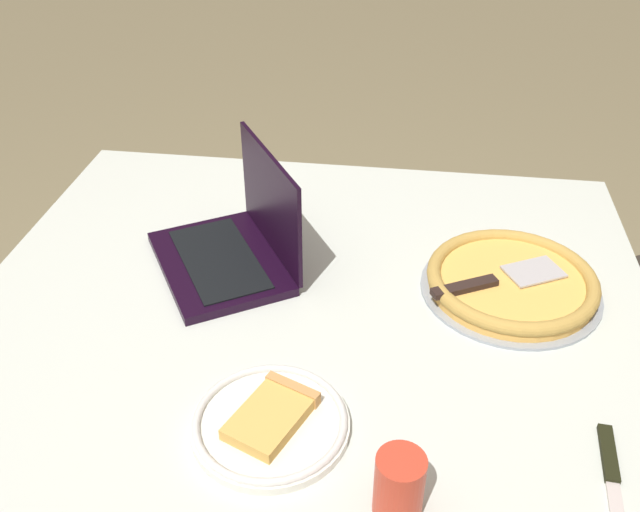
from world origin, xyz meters
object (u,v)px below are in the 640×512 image
at_px(pizza_plate, 271,421).
at_px(table_knife, 612,480).
at_px(laptop, 236,242).
at_px(pizza_tray, 511,282).
at_px(drink_cup, 399,485).
at_px(dining_table, 310,333).

distance_m(pizza_plate, table_knife, 0.48).
height_order(laptop, table_knife, laptop).
relative_size(pizza_tray, drink_cup, 3.40).
bearing_deg(dining_table, laptop, 145.95).
bearing_deg(table_knife, drink_cup, -164.07).
bearing_deg(laptop, pizza_tray, -2.36).
bearing_deg(table_knife, pizza_plate, 176.37).
distance_m(dining_table, pizza_tray, 0.39).
bearing_deg(dining_table, pizza_tray, 13.47).
relative_size(pizza_tray, table_knife, 1.38).
xyz_separation_m(pizza_plate, table_knife, (0.48, -0.03, -0.01)).
bearing_deg(pizza_tray, dining_table, -166.53).
height_order(dining_table, pizza_tray, pizza_tray).
height_order(pizza_tray, drink_cup, drink_cup).
xyz_separation_m(table_knife, drink_cup, (-0.29, -0.08, 0.05)).
bearing_deg(pizza_plate, drink_cup, -30.66).
bearing_deg(drink_cup, dining_table, 113.29).
bearing_deg(pizza_plate, dining_table, 87.31).
bearing_deg(drink_cup, table_knife, 15.93).
distance_m(dining_table, pizza_plate, 0.31).
bearing_deg(dining_table, table_knife, -35.14).
distance_m(table_knife, drink_cup, 0.30).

